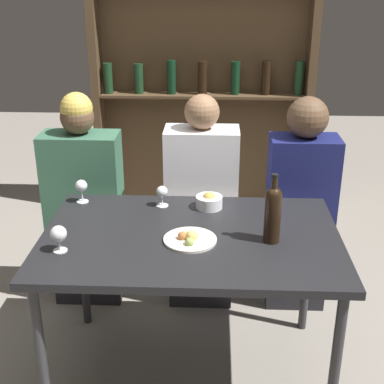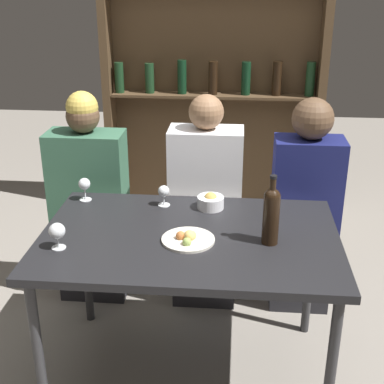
{
  "view_description": "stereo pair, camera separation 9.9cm",
  "coord_description": "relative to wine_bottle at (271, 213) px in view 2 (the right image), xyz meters",
  "views": [
    {
      "loc": [
        0.1,
        -2.1,
        1.84
      ],
      "look_at": [
        0.0,
        0.13,
        0.9
      ],
      "focal_mm": 50.0,
      "sensor_mm": 36.0,
      "label": 1
    },
    {
      "loc": [
        0.2,
        -2.09,
        1.84
      ],
      "look_at": [
        0.0,
        0.13,
        0.9
      ],
      "focal_mm": 50.0,
      "sensor_mm": 36.0,
      "label": 2
    }
  ],
  "objects": [
    {
      "name": "wine_glass_2",
      "position": [
        -0.91,
        0.38,
        -0.06
      ],
      "size": [
        0.06,
        0.06,
        0.12
      ],
      "color": "silver",
      "rests_on": "dining_table"
    },
    {
      "name": "ground_plane",
      "position": [
        -0.35,
        0.04,
        -0.89
      ],
      "size": [
        10.0,
        10.0,
        0.0
      ],
      "primitive_type": "plane",
      "color": "gray"
    },
    {
      "name": "seated_person_right",
      "position": [
        0.23,
        0.68,
        -0.3
      ],
      "size": [
        0.37,
        0.22,
        1.23
      ],
      "color": "#26262B",
      "rests_on": "ground_plane"
    },
    {
      "name": "wine_bottle",
      "position": [
        0.0,
        0.0,
        0.0
      ],
      "size": [
        0.07,
        0.07,
        0.31
      ],
      "color": "black",
      "rests_on": "dining_table"
    },
    {
      "name": "snack_bowl",
      "position": [
        -0.27,
        0.34,
        -0.11
      ],
      "size": [
        0.13,
        0.13,
        0.08
      ],
      "color": "white",
      "rests_on": "dining_table"
    },
    {
      "name": "wine_glass_0",
      "position": [
        -0.5,
        0.35,
        -0.07
      ],
      "size": [
        0.06,
        0.06,
        0.11
      ],
      "color": "silver",
      "rests_on": "dining_table"
    },
    {
      "name": "dining_table",
      "position": [
        -0.35,
        0.04,
        -0.2
      ],
      "size": [
        1.32,
        0.85,
        0.75
      ],
      "color": "black",
      "rests_on": "ground_plane"
    },
    {
      "name": "wine_glass_1",
      "position": [
        -0.88,
        -0.13,
        -0.06
      ],
      "size": [
        0.07,
        0.07,
        0.12
      ],
      "color": "silver",
      "rests_on": "dining_table"
    },
    {
      "name": "seated_person_center",
      "position": [
        -0.32,
        0.68,
        -0.31
      ],
      "size": [
        0.4,
        0.22,
        1.24
      ],
      "color": "#26262B",
      "rests_on": "ground_plane"
    },
    {
      "name": "seated_person_left",
      "position": [
        -0.98,
        0.68,
        -0.31
      ],
      "size": [
        0.42,
        0.22,
        1.24
      ],
      "color": "#26262B",
      "rests_on": "ground_plane"
    },
    {
      "name": "wine_rack_wall",
      "position": [
        -0.35,
        2.0,
        0.16
      ],
      "size": [
        1.66,
        0.21,
        2.04
      ],
      "color": "#4C3823",
      "rests_on": "ground_plane"
    },
    {
      "name": "food_plate_0",
      "position": [
        -0.35,
        -0.02,
        -0.13
      ],
      "size": [
        0.23,
        0.23,
        0.05
      ],
      "color": "silver",
      "rests_on": "dining_table"
    }
  ]
}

